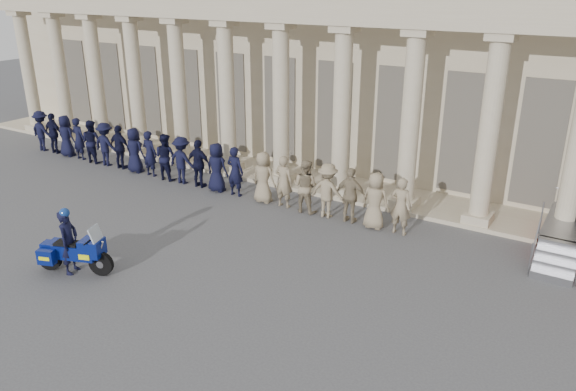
{
  "coord_description": "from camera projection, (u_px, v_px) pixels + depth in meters",
  "views": [
    {
      "loc": [
        10.15,
        -10.05,
        7.77
      ],
      "look_at": [
        1.78,
        3.52,
        1.6
      ],
      "focal_mm": 35.0,
      "sensor_mm": 36.0,
      "label": 1
    }
  ],
  "objects": [
    {
      "name": "building",
      "position": [
        383.0,
        54.0,
        25.82
      ],
      "size": [
        40.0,
        12.5,
        9.0
      ],
      "color": "#BDAD8E",
      "rests_on": "ground"
    },
    {
      "name": "rider",
      "position": [
        69.0,
        241.0,
        15.59
      ],
      "size": [
        0.65,
        0.79,
        1.95
      ],
      "rotation": [
        0.0,
        0.0,
        1.92
      ],
      "color": "black",
      "rests_on": "ground"
    },
    {
      "name": "officer_rank",
      "position": [
        178.0,
        159.0,
        22.62
      ],
      "size": [
        19.1,
        0.73,
        1.93
      ],
      "color": "black",
      "rests_on": "ground"
    },
    {
      "name": "motorcycle",
      "position": [
        75.0,
        252.0,
        15.69
      ],
      "size": [
        2.21,
        1.29,
        1.48
      ],
      "rotation": [
        0.0,
        0.0,
        0.35
      ],
      "color": "black",
      "rests_on": "ground"
    },
    {
      "name": "ground",
      "position": [
        168.0,
        275.0,
        15.75
      ],
      "size": [
        90.0,
        90.0,
        0.0
      ],
      "primitive_type": "plane",
      "color": "#4C4C4F",
      "rests_on": "ground"
    }
  ]
}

